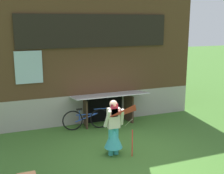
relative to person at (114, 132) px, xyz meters
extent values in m
plane|color=#3D6B28|center=(0.41, -0.14, -0.68)|extent=(60.00, 60.00, 0.00)
cube|color=#9E998E|center=(0.41, 5.09, -0.13)|extent=(7.95, 4.47, 1.10)
cube|color=#4C331E|center=(0.41, 5.09, 2.31)|extent=(7.95, 4.47, 3.78)
cube|color=black|center=(0.41, 2.82, 2.73)|extent=(5.53, 0.08, 1.15)
cube|color=#9EB7C6|center=(0.41, 2.84, 2.73)|extent=(5.37, 0.04, 1.03)
cube|color=#9EB7C6|center=(-1.95, 2.83, 1.56)|extent=(0.90, 0.06, 1.10)
cube|color=black|center=(0.76, 2.84, -0.17)|extent=(1.40, 0.03, 1.02)
cube|color=#3D2B1E|center=(-0.09, 2.56, -0.17)|extent=(0.13, 0.70, 1.02)
cube|color=#3D2B1E|center=(1.61, 2.56, -0.17)|extent=(0.14, 0.70, 1.02)
cube|color=#B2B2B7|center=(0.76, 2.31, 0.47)|extent=(2.69, 1.09, 0.18)
cylinder|color=teal|center=(-0.08, 0.00, -0.27)|extent=(0.14, 0.14, 0.82)
cylinder|color=teal|center=(0.08, 0.00, -0.27)|extent=(0.14, 0.14, 0.82)
cone|color=teal|center=(0.00, 0.00, -0.15)|extent=(0.52, 0.52, 0.61)
cube|color=beige|center=(0.00, 0.00, 0.43)|extent=(0.34, 0.20, 0.58)
cylinder|color=beige|center=(-0.22, -0.10, 0.45)|extent=(0.17, 0.33, 0.54)
cylinder|color=beige|center=(0.22, -0.10, 0.45)|extent=(0.17, 0.33, 0.54)
cube|color=maroon|center=(0.00, -0.06, 0.66)|extent=(0.20, 0.08, 0.36)
sphere|color=#D8AD8E|center=(0.00, 0.00, 0.82)|extent=(0.22, 0.22, 0.22)
pyramid|color=red|center=(0.42, -0.50, 0.57)|extent=(0.87, 0.76, 0.45)
cylinder|color=beige|center=(0.35, -0.25, 0.32)|extent=(0.01, 0.52, 0.39)
cylinder|color=red|center=(0.45, -0.30, -0.28)|extent=(0.03, 0.03, 0.79)
torus|color=black|center=(0.34, 2.20, -0.32)|extent=(0.72, 0.12, 0.72)
torus|color=black|center=(-0.63, 2.31, -0.32)|extent=(0.72, 0.12, 0.72)
cylinder|color=#284CB2|center=(-0.14, 2.25, -0.13)|extent=(0.73, 0.12, 0.04)
cylinder|color=#284CB2|center=(-0.14, 2.25, -0.25)|extent=(0.80, 0.12, 0.29)
cylinder|color=#284CB2|center=(-0.39, 2.28, -0.13)|extent=(0.04, 0.04, 0.41)
cube|color=black|center=(-0.39, 2.28, 0.07)|extent=(0.20, 0.08, 0.05)
cylinder|color=#284CB2|center=(0.34, 2.20, 0.03)|extent=(0.44, 0.08, 0.03)
camera|label=1|loc=(-2.88, -7.34, 3.08)|focal=47.50mm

